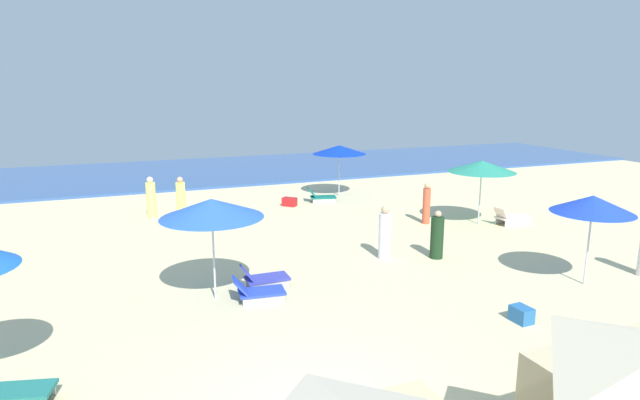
% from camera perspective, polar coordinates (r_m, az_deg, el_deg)
% --- Properties ---
extents(ocean, '(60.00, 10.66, 0.12)m').
position_cam_1_polar(ocean, '(32.34, -16.13, 2.72)').
color(ocean, '#315595').
rests_on(ocean, ground_plane).
extents(umbrella_0, '(2.49, 2.49, 2.42)m').
position_cam_1_polar(umbrella_0, '(20.70, 16.88, 3.45)').
color(umbrella_0, silver).
rests_on(umbrella_0, ground_plane).
extents(lounge_chair_0_0, '(1.49, 0.65, 0.72)m').
position_cam_1_polar(lounge_chair_0_0, '(21.40, 19.72, -1.76)').
color(lounge_chair_0_0, silver).
rests_on(lounge_chair_0_0, ground_plane).
extents(umbrella_1, '(2.49, 2.49, 2.54)m').
position_cam_1_polar(umbrella_1, '(13.01, -11.48, -0.87)').
color(umbrella_1, silver).
rests_on(umbrella_1, ground_plane).
extents(lounge_chair_1_0, '(1.32, 0.76, 0.63)m').
position_cam_1_polar(lounge_chair_1_0, '(13.35, -6.69, -9.68)').
color(lounge_chair_1_0, silver).
rests_on(lounge_chair_1_0, ground_plane).
extents(lounge_chair_1_1, '(1.23, 0.63, 0.65)m').
position_cam_1_polar(lounge_chair_1_1, '(14.07, -6.02, -8.35)').
color(lounge_chair_1_1, silver).
rests_on(lounge_chair_1_1, ground_plane).
extents(umbrella_2, '(2.08, 2.08, 2.41)m').
position_cam_1_polar(umbrella_2, '(15.43, 27.08, -0.40)').
color(umbrella_2, silver).
rests_on(umbrella_2, ground_plane).
extents(lounge_chair_3_0, '(1.45, 0.87, 0.73)m').
position_cam_1_polar(lounge_chair_3_0, '(10.70, -30.45, -17.18)').
color(lounge_chair_3_0, silver).
rests_on(lounge_chair_3_0, ground_plane).
extents(umbrella_4, '(2.49, 2.49, 2.39)m').
position_cam_1_polar(umbrella_4, '(24.94, 2.07, 5.39)').
color(umbrella_4, silver).
rests_on(umbrella_4, ground_plane).
extents(lounge_chair_4_0, '(1.36, 0.87, 0.66)m').
position_cam_1_polar(lounge_chair_4_0, '(23.87, 0.09, 0.35)').
color(lounge_chair_4_0, silver).
rests_on(lounge_chair_4_0, ground_plane).
extents(beachgoer_0, '(0.54, 0.54, 1.48)m').
position_cam_1_polar(beachgoer_0, '(16.60, 12.37, -3.83)').
color(beachgoer_0, '#19341B').
rests_on(beachgoer_0, ground_plane).
extents(beachgoer_1, '(0.50, 0.50, 1.74)m').
position_cam_1_polar(beachgoer_1, '(21.17, -14.59, -0.05)').
color(beachgoer_1, '#F9EE6A').
rests_on(beachgoer_1, ground_plane).
extents(beachgoer_4, '(0.47, 0.47, 1.65)m').
position_cam_1_polar(beachgoer_4, '(16.27, 6.91, -3.63)').
color(beachgoer_4, white).
rests_on(beachgoer_4, ground_plane).
extents(beachgoer_5, '(0.39, 0.39, 1.63)m').
position_cam_1_polar(beachgoer_5, '(22.15, -17.57, 0.16)').
color(beachgoer_5, '#F9F972').
rests_on(beachgoer_5, ground_plane).
extents(beachgoer_6, '(0.32, 0.32, 1.57)m').
position_cam_1_polar(beachgoer_6, '(20.54, 11.29, -0.45)').
color(beachgoer_6, '#D15538').
rests_on(beachgoer_6, ground_plane).
extents(cooler_box_0, '(0.67, 0.67, 0.37)m').
position_cam_1_polar(cooler_box_0, '(23.16, -3.27, -0.20)').
color(cooler_box_0, red).
rests_on(cooler_box_0, ground_plane).
extents(cooler_box_1, '(0.38, 0.49, 0.36)m').
position_cam_1_polar(cooler_box_1, '(13.00, 20.68, -11.35)').
color(cooler_box_1, '#2361A4').
rests_on(cooler_box_1, ground_plane).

